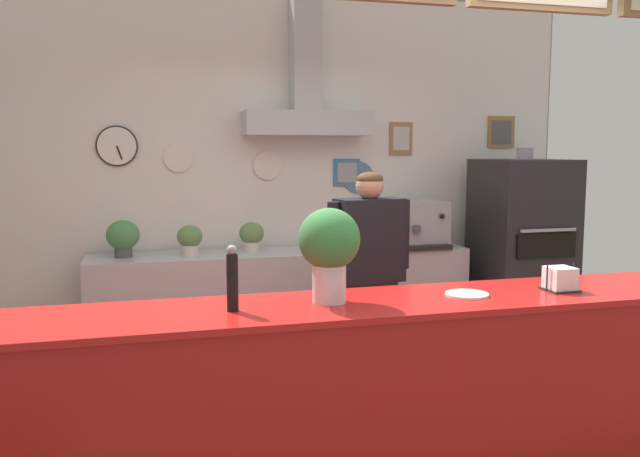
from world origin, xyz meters
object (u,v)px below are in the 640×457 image
Objects in this scene: basil_vase at (329,248)px; pepper_grinder at (232,279)px; pizza_oven at (521,255)px; napkin_holder at (560,280)px; potted_sage at (252,235)px; potted_oregano at (190,239)px; shop_worker at (369,284)px; potted_thyme at (123,237)px; espresso_machine at (417,224)px; potted_basil at (359,235)px; condiment_plate at (467,294)px.

basil_vase is 1.50× the size of pepper_grinder.
pizza_oven is 2.52m from napkin_holder.
basil_vase is at bearing -90.84° from potted_sage.
potted_oregano is at bearing 101.13° from basil_vase.
shop_worker is 3.67× the size of basil_vase.
pizza_oven reaches higher than napkin_holder.
napkin_holder is (2.14, -2.47, 0.03)m from potted_thyme.
espresso_machine is at bearing 58.17° from basil_vase.
potted_basil is at bearing 95.57° from napkin_holder.
potted_sage is at bearing -71.41° from shop_worker.
napkin_holder is (1.63, -0.01, -0.09)m from pepper_grinder.
shop_worker is 5.49× the size of pepper_grinder.
potted_thyme is (-0.50, 0.05, 0.03)m from potted_oregano.
potted_sage is at bearing 5.42° from potted_oregano.
condiment_plate is (-1.68, -2.20, 0.22)m from pizza_oven.
pizza_oven is 3.59m from pepper_grinder.
napkin_holder is 0.76× the size of condiment_plate.
espresso_machine reaches higher than potted_basil.
espresso_machine is 1.96× the size of potted_oregano.
espresso_machine is 2.52m from condiment_plate.
potted_oregano is at bearing -6.20° from potted_thyme.
pizza_oven is 2.35m from potted_sage.
napkin_holder is (-0.28, -2.41, -0.01)m from espresso_machine.
espresso_machine is at bearing -1.30° from potted_thyme.
potted_oregano is at bearing 115.42° from condiment_plate.
potted_thyme is at bearing 123.83° from condiment_plate.
potted_sage is 2.53m from condiment_plate.
napkin_holder is at bearing -96.67° from espresso_machine.
shop_worker is 6.67× the size of potted_oregano.
potted_sage is at bearing 114.89° from napkin_holder.
potted_oregano reaches higher than condiment_plate.
pepper_grinder is at bearing 179.59° from napkin_holder.
shop_worker is (-1.73, -0.92, 0.02)m from pizza_oven.
potted_sage is at bearing 104.71° from condiment_plate.
basil_vase is at bearing 176.15° from condiment_plate.
pepper_grinder is 1.14m from condiment_plate.
potted_oregano is 0.83× the size of potted_thyme.
shop_worker is 1.42m from espresso_machine.
shop_worker is 10.16× the size of napkin_holder.
condiment_plate is (-0.78, -2.40, -0.05)m from espresso_machine.
potted_basil is at bearing -113.64° from shop_worker.
pepper_grinder reaches higher than espresso_machine.
potted_thyme is 2.60m from basil_vase.
pizza_oven is 4.03× the size of basil_vase.
pepper_grinder reaches higher than potted_oregano.
potted_thyme is 0.66× the size of basil_vase.
espresso_machine is at bearing 51.51° from pepper_grinder.
pizza_oven reaches higher than potted_thyme.
shop_worker is 1.29m from condiment_plate.
basil_vase is at bearing -121.83° from espresso_machine.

